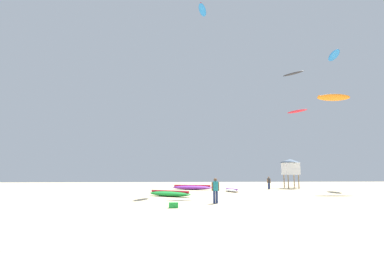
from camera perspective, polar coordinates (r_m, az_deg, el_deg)
name	(u,v)px	position (r m, az deg, el deg)	size (l,w,h in m)	color
ground_plane	(217,216)	(14.97, 4.80, -16.90)	(120.00, 120.00, 0.00)	beige
person_foreground	(215,188)	(21.13, 4.54, -11.84)	(0.56, 0.39, 1.75)	navy
person_midground	(269,182)	(41.43, 14.61, -10.29)	(0.54, 0.38, 1.68)	navy
kite_grounded_near	(170,194)	(27.55, -4.35, -12.79)	(4.34, 3.70, 0.54)	green
kite_grounded_mid	(232,190)	(34.59, 7.67, -12.10)	(1.55, 3.35, 0.38)	white
kite_grounded_far	(192,187)	(38.79, 0.03, -11.68)	(5.40, 3.07, 0.63)	purple
lifeguard_tower	(291,167)	(44.93, 18.48, -7.35)	(2.30, 2.30, 4.15)	#8C704C
cooler_box	(173,205)	(18.46, -3.60, -14.93)	(0.56, 0.36, 0.32)	green
kite_aloft_0	(297,111)	(55.09, 19.63, 2.79)	(3.02, 4.01, 0.44)	red
kite_aloft_2	(334,97)	(36.74, 25.66, 5.09)	(3.78, 1.30, 0.85)	orange
kite_aloft_3	(334,55)	(48.36, 25.70, 12.26)	(2.52, 4.54, 0.46)	blue
kite_aloft_4	(293,73)	(52.95, 18.95, 9.66)	(3.25, 3.67, 0.64)	#2D2D33
kite_aloft_5	(202,10)	(37.09, 2.03, 21.55)	(1.52, 2.97, 0.36)	blue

